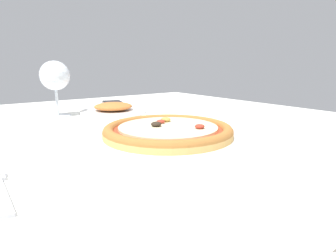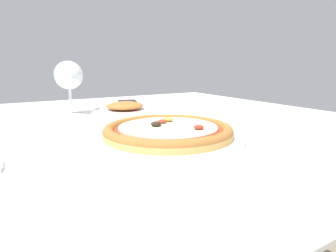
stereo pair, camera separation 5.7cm
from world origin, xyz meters
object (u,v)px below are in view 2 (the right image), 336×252
at_px(pizza_plate, 168,132).
at_px(side_plate, 125,109).
at_px(wine_glass_far_left, 69,77).
at_px(cell_phone, 128,103).
at_px(dining_table, 140,148).

height_order(pizza_plate, side_plate, pizza_plate).
distance_m(wine_glass_far_left, side_plate, 0.19).
bearing_deg(cell_phone, side_plate, -115.81).
bearing_deg(side_plate, dining_table, -96.72).
xyz_separation_m(cell_phone, side_plate, (-0.08, -0.17, 0.01)).
xyz_separation_m(dining_table, wine_glass_far_left, (-0.14, 0.19, 0.19)).
height_order(wine_glass_far_left, cell_phone, wine_glass_far_left).
bearing_deg(wine_glass_far_left, pizza_plate, -75.63).
distance_m(wine_glass_far_left, cell_phone, 0.30).
height_order(cell_phone, side_plate, side_plate).
relative_size(wine_glass_far_left, side_plate, 0.80).
bearing_deg(cell_phone, pizza_plate, -104.27).
relative_size(pizza_plate, cell_phone, 1.95).
distance_m(pizza_plate, side_plate, 0.37).
height_order(wine_glass_far_left, side_plate, wine_glass_far_left).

